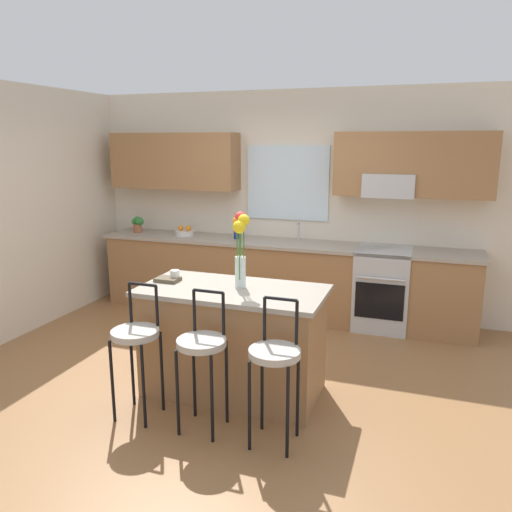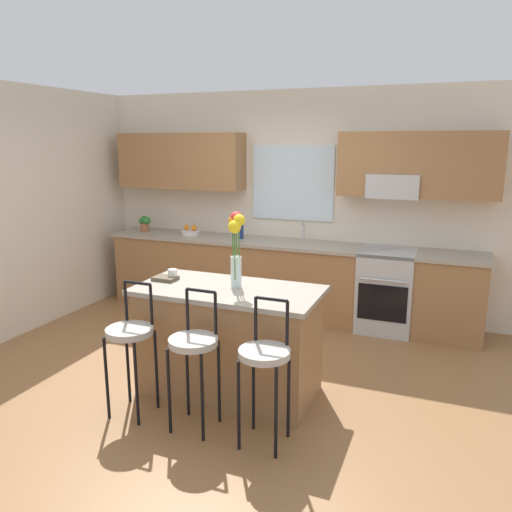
{
  "view_description": "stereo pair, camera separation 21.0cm",
  "coord_description": "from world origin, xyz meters",
  "px_view_note": "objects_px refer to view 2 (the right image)",
  "views": [
    {
      "loc": [
        1.66,
        -3.96,
        2.09
      ],
      "look_at": [
        0.09,
        0.55,
        1.0
      ],
      "focal_mm": 35.13,
      "sensor_mm": 36.0,
      "label": 1
    },
    {
      "loc": [
        1.86,
        -3.88,
        2.09
      ],
      "look_at": [
        0.09,
        0.55,
        1.0
      ],
      "focal_mm": 35.13,
      "sensor_mm": 36.0,
      "label": 2
    }
  ],
  "objects_px": {
    "bar_stool_near": "(130,337)",
    "cookbook": "(165,278)",
    "fruit_bowl_oranges": "(190,232)",
    "oven_range": "(386,290)",
    "bar_stool_far": "(265,359)",
    "bar_stool_middle": "(194,348)",
    "bottle_olive_oil": "(241,229)",
    "mug_ceramic": "(173,274)",
    "flower_vase": "(236,241)",
    "kitchen_island": "(229,340)",
    "potted_plant_small": "(145,223)"
  },
  "relations": [
    {
      "from": "kitchen_island",
      "to": "potted_plant_small",
      "type": "xyz_separation_m",
      "value": [
        -2.15,
        2.0,
        0.58
      ]
    },
    {
      "from": "bar_stool_middle",
      "to": "fruit_bowl_oranges",
      "type": "height_order",
      "value": "fruit_bowl_oranges"
    },
    {
      "from": "mug_ceramic",
      "to": "cookbook",
      "type": "height_order",
      "value": "mug_ceramic"
    },
    {
      "from": "bar_stool_near",
      "to": "cookbook",
      "type": "xyz_separation_m",
      "value": [
        -0.06,
        0.62,
        0.3
      ]
    },
    {
      "from": "fruit_bowl_oranges",
      "to": "mug_ceramic",
      "type": "bearing_deg",
      "value": -65.18
    },
    {
      "from": "oven_range",
      "to": "bar_stool_middle",
      "type": "height_order",
      "value": "bar_stool_middle"
    },
    {
      "from": "oven_range",
      "to": "bottle_olive_oil",
      "type": "relative_size",
      "value": 2.94
    },
    {
      "from": "mug_ceramic",
      "to": "potted_plant_small",
      "type": "distance_m",
      "value": 2.51
    },
    {
      "from": "bar_stool_middle",
      "to": "cookbook",
      "type": "bearing_deg",
      "value": 134.57
    },
    {
      "from": "bar_stool_near",
      "to": "mug_ceramic",
      "type": "relative_size",
      "value": 11.58
    },
    {
      "from": "bar_stool_middle",
      "to": "bar_stool_far",
      "type": "xyz_separation_m",
      "value": [
        0.55,
        0.0,
        0.0
      ]
    },
    {
      "from": "bar_stool_far",
      "to": "bottle_olive_oil",
      "type": "relative_size",
      "value": 3.33
    },
    {
      "from": "flower_vase",
      "to": "bottle_olive_oil",
      "type": "xyz_separation_m",
      "value": [
        -0.81,
        1.96,
        -0.26
      ]
    },
    {
      "from": "bar_stool_far",
      "to": "flower_vase",
      "type": "height_order",
      "value": "flower_vase"
    },
    {
      "from": "bar_stool_near",
      "to": "bottle_olive_oil",
      "type": "bearing_deg",
      "value": 94.38
    },
    {
      "from": "kitchen_island",
      "to": "potted_plant_small",
      "type": "distance_m",
      "value": 2.99
    },
    {
      "from": "bar_stool_near",
      "to": "flower_vase",
      "type": "height_order",
      "value": "flower_vase"
    },
    {
      "from": "mug_ceramic",
      "to": "bottle_olive_oil",
      "type": "height_order",
      "value": "bottle_olive_oil"
    },
    {
      "from": "cookbook",
      "to": "oven_range",
      "type": "bearing_deg",
      "value": 50.05
    },
    {
      "from": "bottle_olive_oil",
      "to": "potted_plant_small",
      "type": "distance_m",
      "value": 1.4
    },
    {
      "from": "kitchen_island",
      "to": "bar_stool_near",
      "type": "height_order",
      "value": "bar_stool_near"
    },
    {
      "from": "bar_stool_middle",
      "to": "mug_ceramic",
      "type": "distance_m",
      "value": 0.93
    },
    {
      "from": "bar_stool_near",
      "to": "fruit_bowl_oranges",
      "type": "relative_size",
      "value": 4.34
    },
    {
      "from": "oven_range",
      "to": "bar_stool_far",
      "type": "xyz_separation_m",
      "value": [
        -0.49,
        -2.58,
        0.18
      ]
    },
    {
      "from": "bar_stool_far",
      "to": "potted_plant_small",
      "type": "distance_m",
      "value": 3.77
    },
    {
      "from": "flower_vase",
      "to": "potted_plant_small",
      "type": "bearing_deg",
      "value": 138.33
    },
    {
      "from": "bar_stool_near",
      "to": "flower_vase",
      "type": "bearing_deg",
      "value": 46.44
    },
    {
      "from": "oven_range",
      "to": "potted_plant_small",
      "type": "relative_size",
      "value": 4.35
    },
    {
      "from": "bar_stool_middle",
      "to": "fruit_bowl_oranges",
      "type": "bearing_deg",
      "value": 119.26
    },
    {
      "from": "mug_ceramic",
      "to": "fruit_bowl_oranges",
      "type": "height_order",
      "value": "fruit_bowl_oranges"
    },
    {
      "from": "bar_stool_far",
      "to": "bottle_olive_oil",
      "type": "xyz_separation_m",
      "value": [
        -1.3,
        2.6,
        0.41
      ]
    },
    {
      "from": "bar_stool_near",
      "to": "fruit_bowl_oranges",
      "type": "bearing_deg",
      "value": 109.23
    },
    {
      "from": "bar_stool_middle",
      "to": "bar_stool_near",
      "type": "bearing_deg",
      "value": 180.0
    },
    {
      "from": "bottle_olive_oil",
      "to": "bar_stool_near",
      "type": "bearing_deg",
      "value": -85.62
    },
    {
      "from": "bar_stool_near",
      "to": "cookbook",
      "type": "bearing_deg",
      "value": 95.22
    },
    {
      "from": "kitchen_island",
      "to": "bar_stool_near",
      "type": "xyz_separation_m",
      "value": [
        -0.55,
        -0.6,
        0.17
      ]
    },
    {
      "from": "bar_stool_near",
      "to": "bar_stool_middle",
      "type": "height_order",
      "value": "same"
    },
    {
      "from": "bar_stool_middle",
      "to": "cookbook",
      "type": "xyz_separation_m",
      "value": [
        -0.61,
        0.62,
        0.3
      ]
    },
    {
      "from": "mug_ceramic",
      "to": "cookbook",
      "type": "bearing_deg",
      "value": -134.33
    },
    {
      "from": "mug_ceramic",
      "to": "potted_plant_small",
      "type": "bearing_deg",
      "value": 129.29
    },
    {
      "from": "kitchen_island",
      "to": "potted_plant_small",
      "type": "relative_size",
      "value": 7.22
    },
    {
      "from": "kitchen_island",
      "to": "mug_ceramic",
      "type": "height_order",
      "value": "mug_ceramic"
    },
    {
      "from": "bar_stool_far",
      "to": "mug_ceramic",
      "type": "xyz_separation_m",
      "value": [
        -1.11,
        0.66,
        0.33
      ]
    },
    {
      "from": "oven_range",
      "to": "bar_stool_middle",
      "type": "bearing_deg",
      "value": -111.93
    },
    {
      "from": "fruit_bowl_oranges",
      "to": "bar_stool_far",
      "type": "bearing_deg",
      "value": -52.35
    },
    {
      "from": "fruit_bowl_oranges",
      "to": "bottle_olive_oil",
      "type": "distance_m",
      "value": 0.71
    },
    {
      "from": "flower_vase",
      "to": "cookbook",
      "type": "relative_size",
      "value": 3.13
    },
    {
      "from": "flower_vase",
      "to": "mug_ceramic",
      "type": "relative_size",
      "value": 6.96
    },
    {
      "from": "cookbook",
      "to": "bar_stool_middle",
      "type": "bearing_deg",
      "value": -45.43
    },
    {
      "from": "kitchen_island",
      "to": "cookbook",
      "type": "bearing_deg",
      "value": 178.44
    }
  ]
}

